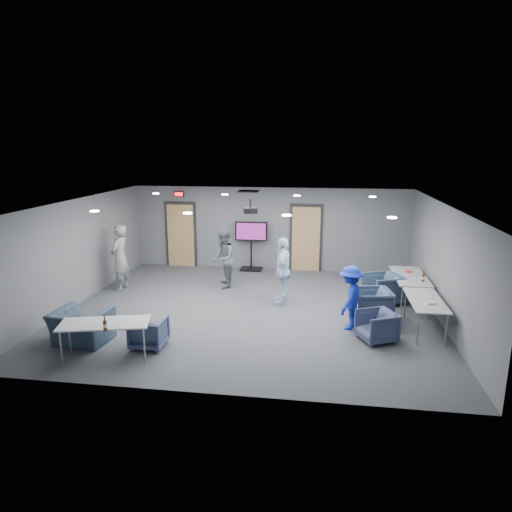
# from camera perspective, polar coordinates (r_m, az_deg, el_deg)

# --- Properties ---
(floor) EXTENTS (9.00, 9.00, 0.00)m
(floor) POSITION_cam_1_polar(r_m,az_deg,el_deg) (11.50, -0.67, -6.77)
(floor) COLOR #393B40
(floor) RESTS_ON ground
(ceiling) EXTENTS (9.00, 9.00, 0.00)m
(ceiling) POSITION_cam_1_polar(r_m,az_deg,el_deg) (10.85, -0.71, 6.71)
(ceiling) COLOR silver
(ceiling) RESTS_ON wall_back
(wall_back) EXTENTS (9.00, 0.02, 2.70)m
(wall_back) POSITION_cam_1_polar(r_m,az_deg,el_deg) (14.98, 1.69, 3.41)
(wall_back) COLOR slate
(wall_back) RESTS_ON floor
(wall_front) EXTENTS (9.00, 0.02, 2.70)m
(wall_front) POSITION_cam_1_polar(r_m,az_deg,el_deg) (7.35, -5.56, -7.67)
(wall_front) COLOR slate
(wall_front) RESTS_ON floor
(wall_left) EXTENTS (0.02, 8.00, 2.70)m
(wall_left) POSITION_cam_1_polar(r_m,az_deg,el_deg) (12.59, -21.37, 0.49)
(wall_left) COLOR slate
(wall_left) RESTS_ON floor
(wall_right) EXTENTS (0.02, 8.00, 2.70)m
(wall_right) POSITION_cam_1_polar(r_m,az_deg,el_deg) (11.33, 22.42, -1.00)
(wall_right) COLOR slate
(wall_right) RESTS_ON floor
(door_left) EXTENTS (1.06, 0.17, 2.24)m
(door_left) POSITION_cam_1_polar(r_m,az_deg,el_deg) (15.61, -9.36, 2.60)
(door_left) COLOR black
(door_left) RESTS_ON wall_back
(door_right) EXTENTS (1.06, 0.17, 2.24)m
(door_right) POSITION_cam_1_polar(r_m,az_deg,el_deg) (14.90, 6.25, 2.18)
(door_right) COLOR black
(door_right) RESTS_ON wall_back
(exit_sign) EXTENTS (0.32, 0.08, 0.16)m
(exit_sign) POSITION_cam_1_polar(r_m,az_deg,el_deg) (15.39, -9.58, 7.65)
(exit_sign) COLOR black
(exit_sign) RESTS_ON wall_back
(hvac_diffuser) EXTENTS (0.60, 0.60, 0.03)m
(hvac_diffuser) POSITION_cam_1_polar(r_m,az_deg,el_deg) (13.68, -0.96, 8.09)
(hvac_diffuser) COLOR black
(hvac_diffuser) RESTS_ON ceiling
(downlights) EXTENTS (6.18, 3.78, 0.02)m
(downlights) POSITION_cam_1_polar(r_m,az_deg,el_deg) (10.85, -0.71, 6.63)
(downlights) COLOR white
(downlights) RESTS_ON ceiling
(person_a) EXTENTS (0.49, 0.71, 1.87)m
(person_a) POSITION_cam_1_polar(r_m,az_deg,el_deg) (13.38, -16.63, -0.21)
(person_a) COLOR gray
(person_a) RESTS_ON floor
(person_b) EXTENTS (0.78, 0.92, 1.70)m
(person_b) POSITION_cam_1_polar(r_m,az_deg,el_deg) (13.11, -4.14, -0.33)
(person_b) COLOR slate
(person_b) RESTS_ON floor
(person_c) EXTENTS (0.47, 1.05, 1.76)m
(person_c) POSITION_cam_1_polar(r_m,az_deg,el_deg) (11.73, 3.38, -1.86)
(person_c) COLOR #C1DFF8
(person_c) RESTS_ON floor
(person_d) EXTENTS (0.81, 1.06, 1.45)m
(person_d) POSITION_cam_1_polar(r_m,az_deg,el_deg) (10.38, 11.69, -5.12)
(person_d) COLOR #1D33BE
(person_d) RESTS_ON floor
(chair_right_a) EXTENTS (1.12, 1.11, 0.78)m
(chair_right_a) POSITION_cam_1_polar(r_m,az_deg,el_deg) (12.32, 15.53, -3.95)
(chair_right_a) COLOR #394D62
(chair_right_a) RESTS_ON floor
(chair_right_b) EXTENTS (0.98, 0.96, 0.78)m
(chair_right_b) POSITION_cam_1_polar(r_m,az_deg,el_deg) (11.02, 14.23, -5.99)
(chair_right_b) COLOR #384661
(chair_right_b) RESTS_ON floor
(chair_right_c) EXTENTS (0.94, 0.93, 0.65)m
(chair_right_c) POSITION_cam_1_polar(r_m,az_deg,el_deg) (10.00, 14.84, -8.48)
(chair_right_c) COLOR #3C4769
(chair_right_c) RESTS_ON floor
(chair_front_a) EXTENTS (0.67, 0.69, 0.62)m
(chair_front_a) POSITION_cam_1_polar(r_m,az_deg,el_deg) (9.65, -13.24, -9.28)
(chair_front_a) COLOR #3E496B
(chair_front_a) RESTS_ON floor
(chair_front_b) EXTENTS (1.18, 1.06, 0.71)m
(chair_front_b) POSITION_cam_1_polar(r_m,az_deg,el_deg) (10.24, -20.95, -8.24)
(chair_front_b) COLOR #334558
(chair_front_b) RESTS_ON floor
(table_right_a) EXTENTS (0.80, 1.91, 0.73)m
(table_right_a) POSITION_cam_1_polar(r_m,az_deg,el_deg) (12.49, 18.67, -2.52)
(table_right_a) COLOR silver
(table_right_a) RESTS_ON floor
(table_right_b) EXTENTS (0.71, 1.70, 0.73)m
(table_right_b) POSITION_cam_1_polar(r_m,az_deg,el_deg) (10.71, 20.42, -5.36)
(table_right_b) COLOR silver
(table_right_b) RESTS_ON floor
(table_front_left) EXTENTS (1.79, 1.08, 0.73)m
(table_front_left) POSITION_cam_1_polar(r_m,az_deg,el_deg) (9.26, -18.38, -8.18)
(table_front_left) COLOR silver
(table_front_left) RESTS_ON floor
(bottle_front) EXTENTS (0.07, 0.07, 0.28)m
(bottle_front) POSITION_cam_1_polar(r_m,az_deg,el_deg) (8.82, -18.34, -8.23)
(bottle_front) COLOR #55250E
(bottle_front) RESTS_ON table_front_left
(bottle_right) EXTENTS (0.07, 0.07, 0.28)m
(bottle_right) POSITION_cam_1_polar(r_m,az_deg,el_deg) (12.01, 20.16, -2.55)
(bottle_right) COLOR #55250E
(bottle_right) RESTS_ON table_right_a
(snack_box) EXTENTS (0.20, 0.17, 0.04)m
(snack_box) POSITION_cam_1_polar(r_m,az_deg,el_deg) (12.78, 18.55, -1.86)
(snack_box) COLOR red
(snack_box) RESTS_ON table_right_a
(wrapper) EXTENTS (0.23, 0.18, 0.04)m
(wrapper) POSITION_cam_1_polar(r_m,az_deg,el_deg) (10.43, 21.01, -5.51)
(wrapper) COLOR silver
(wrapper) RESTS_ON table_right_b
(tv_stand) EXTENTS (1.05, 0.50, 1.61)m
(tv_stand) POSITION_cam_1_polar(r_m,az_deg,el_deg) (14.89, -0.60, 1.65)
(tv_stand) COLOR black
(tv_stand) RESTS_ON floor
(projector) EXTENTS (0.41, 0.38, 0.36)m
(projector) POSITION_cam_1_polar(r_m,az_deg,el_deg) (11.68, -0.73, 5.74)
(projector) COLOR black
(projector) RESTS_ON ceiling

